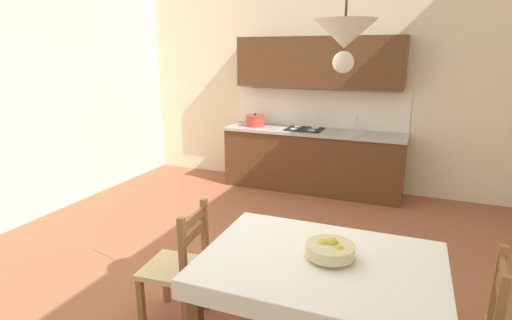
{
  "coord_description": "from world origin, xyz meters",
  "views": [
    {
      "loc": [
        1.4,
        -2.85,
        1.98
      ],
      "look_at": [
        0.17,
        0.13,
        1.11
      ],
      "focal_mm": 28.11,
      "sensor_mm": 36.0,
      "label": 1
    }
  ],
  "objects_px": {
    "pendant_lamp": "(345,36)",
    "fruit_bowl": "(330,250)",
    "kitchen_cabinetry": "(313,133)",
    "dining_chair_tv_side": "(179,267)",
    "dining_table": "(320,276)"
  },
  "relations": [
    {
      "from": "kitchen_cabinetry",
      "to": "fruit_bowl",
      "type": "xyz_separation_m",
      "value": [
        0.99,
        -3.37,
        -0.04
      ]
    },
    {
      "from": "dining_chair_tv_side",
      "to": "fruit_bowl",
      "type": "height_order",
      "value": "dining_chair_tv_side"
    },
    {
      "from": "dining_table",
      "to": "pendant_lamp",
      "type": "distance_m",
      "value": 1.43
    },
    {
      "from": "pendant_lamp",
      "to": "fruit_bowl",
      "type": "bearing_deg",
      "value": 107.95
    },
    {
      "from": "kitchen_cabinetry",
      "to": "fruit_bowl",
      "type": "bearing_deg",
      "value": -73.7
    },
    {
      "from": "kitchen_cabinetry",
      "to": "dining_chair_tv_side",
      "type": "relative_size",
      "value": 2.79
    },
    {
      "from": "dining_table",
      "to": "fruit_bowl",
      "type": "distance_m",
      "value": 0.18
    },
    {
      "from": "fruit_bowl",
      "to": "pendant_lamp",
      "type": "xyz_separation_m",
      "value": [
        0.04,
        -0.12,
        1.25
      ]
    },
    {
      "from": "fruit_bowl",
      "to": "dining_table",
      "type": "bearing_deg",
      "value": -142.08
    },
    {
      "from": "dining_table",
      "to": "dining_chair_tv_side",
      "type": "distance_m",
      "value": 1.09
    },
    {
      "from": "dining_chair_tv_side",
      "to": "fruit_bowl",
      "type": "relative_size",
      "value": 3.1
    },
    {
      "from": "kitchen_cabinetry",
      "to": "fruit_bowl",
      "type": "height_order",
      "value": "kitchen_cabinetry"
    },
    {
      "from": "kitchen_cabinetry",
      "to": "pendant_lamp",
      "type": "bearing_deg",
      "value": -73.65
    },
    {
      "from": "pendant_lamp",
      "to": "kitchen_cabinetry",
      "type": "bearing_deg",
      "value": 106.35
    },
    {
      "from": "dining_table",
      "to": "dining_chair_tv_side",
      "type": "height_order",
      "value": "dining_chair_tv_side"
    }
  ]
}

